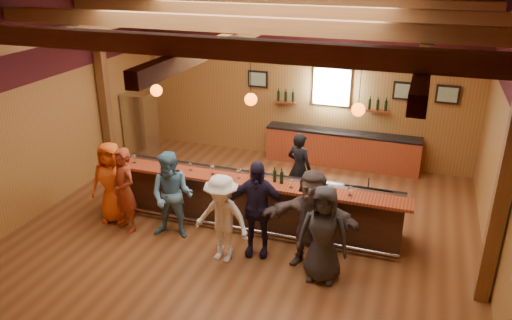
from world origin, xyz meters
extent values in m
plane|color=brown|center=(0.00, 0.00, 0.00)|extent=(9.00, 9.00, 0.00)
cube|color=brown|center=(0.00, 4.00, 2.25)|extent=(9.00, 0.04, 4.50)
cube|color=brown|center=(0.00, -4.00, 2.25)|extent=(9.00, 0.04, 4.50)
cube|color=brown|center=(-4.50, 0.00, 2.25)|extent=(0.04, 8.00, 4.50)
cube|color=brown|center=(4.50, 0.00, 2.25)|extent=(0.04, 8.00, 4.50)
cube|color=#3B1012|center=(0.00, 3.98, 3.65)|extent=(9.00, 0.01, 1.70)
cube|color=#3B1012|center=(-4.48, 0.00, 3.65)|extent=(0.01, 8.00, 1.70)
cube|color=brown|center=(-4.35, 1.50, 2.25)|extent=(0.22, 0.22, 4.50)
cube|color=brown|center=(4.35, -1.00, 2.25)|extent=(0.22, 0.22, 4.50)
cube|color=brown|center=(0.00, -3.00, 4.20)|extent=(8.80, 0.20, 0.25)
cube|color=brown|center=(0.00, -1.00, 4.20)|extent=(8.80, 0.20, 0.25)
cube|color=brown|center=(0.00, 1.00, 4.20)|extent=(8.80, 0.20, 0.25)
cube|color=brown|center=(0.00, 3.00, 4.20)|extent=(8.80, 0.20, 0.25)
cube|color=brown|center=(-3.00, 0.00, 3.95)|extent=(0.18, 7.80, 0.22)
cube|color=brown|center=(0.00, 0.00, 3.95)|extent=(0.18, 7.80, 0.22)
cube|color=brown|center=(3.00, 0.00, 3.95)|extent=(0.18, 7.80, 0.22)
cube|color=black|center=(0.00, 0.00, 0.53)|extent=(6.00, 0.60, 1.05)
cube|color=maroon|center=(0.00, -0.18, 1.08)|extent=(6.30, 0.50, 0.06)
cube|color=black|center=(0.00, 0.38, 0.93)|extent=(6.00, 0.48, 0.05)
cube|color=black|center=(0.00, 0.38, 0.45)|extent=(6.00, 0.48, 0.90)
cube|color=silver|center=(2.00, 0.38, 0.88)|extent=(0.45, 0.40, 0.14)
cube|color=silver|center=(2.50, 0.38, 0.88)|extent=(0.45, 0.40, 0.14)
cylinder|color=silver|center=(0.00, -0.42, 0.15)|extent=(6.00, 0.06, 0.06)
cube|color=maroon|center=(1.20, 3.72, 0.45)|extent=(4.00, 0.50, 0.90)
cube|color=black|center=(1.20, 3.72, 0.93)|extent=(4.00, 0.52, 0.05)
cube|color=silver|center=(0.80, 3.95, 2.05)|extent=(0.95, 0.08, 0.95)
cube|color=white|center=(0.80, 3.90, 2.05)|extent=(0.78, 0.01, 0.78)
cube|color=black|center=(-1.20, 3.94, 2.10)|extent=(0.55, 0.04, 0.45)
cube|color=silver|center=(-1.20, 3.92, 2.10)|extent=(0.45, 0.01, 0.35)
cube|color=black|center=(2.60, 3.94, 2.10)|extent=(0.55, 0.04, 0.45)
cube|color=silver|center=(2.60, 3.92, 2.10)|extent=(0.45, 0.01, 0.35)
cube|color=black|center=(3.60, 3.94, 2.10)|extent=(0.55, 0.04, 0.45)
cube|color=silver|center=(3.60, 3.92, 2.10)|extent=(0.45, 0.01, 0.35)
cube|color=maroon|center=(-0.40, 3.88, 1.55)|extent=(0.60, 0.18, 0.04)
cylinder|color=black|center=(-0.60, 3.88, 1.70)|extent=(0.07, 0.07, 0.26)
cylinder|color=black|center=(-0.40, 3.88, 1.70)|extent=(0.07, 0.07, 0.26)
cylinder|color=black|center=(-0.20, 3.88, 1.70)|extent=(0.07, 0.07, 0.26)
cube|color=maroon|center=(2.00, 3.88, 1.55)|extent=(0.60, 0.18, 0.04)
cylinder|color=black|center=(1.80, 3.88, 1.70)|extent=(0.07, 0.07, 0.26)
cylinder|color=black|center=(2.00, 3.88, 1.70)|extent=(0.07, 0.07, 0.26)
cylinder|color=black|center=(2.20, 3.88, 1.70)|extent=(0.07, 0.07, 0.26)
cylinder|color=black|center=(-2.00, 0.00, 3.33)|extent=(0.01, 0.01, 1.25)
sphere|color=#FF560C|center=(-2.00, 0.00, 2.70)|extent=(0.24, 0.24, 0.24)
cylinder|color=black|center=(0.00, 0.00, 3.33)|extent=(0.01, 0.01, 1.25)
sphere|color=#FF560C|center=(0.00, 0.00, 2.70)|extent=(0.24, 0.24, 0.24)
cylinder|color=black|center=(2.00, 0.00, 3.33)|extent=(0.01, 0.01, 1.25)
sphere|color=#FF560C|center=(2.00, 0.00, 2.70)|extent=(0.24, 0.24, 0.24)
cube|color=silver|center=(-4.10, 2.60, 0.90)|extent=(0.70, 0.70, 1.80)
imported|color=#E25515|center=(-2.80, -0.70, 0.87)|extent=(0.94, 0.71, 1.74)
imported|color=maroon|center=(-2.33, -0.96, 0.88)|extent=(0.76, 0.66, 1.76)
imported|color=#5489A8|center=(-1.31, -0.89, 0.89)|extent=(0.95, 0.78, 1.78)
imported|color=white|center=(-0.08, -1.33, 0.84)|extent=(1.17, 0.79, 1.69)
imported|color=black|center=(0.43, -0.94, 0.94)|extent=(1.16, 0.64, 1.87)
imported|color=#4E423E|center=(1.46, -0.96, 0.93)|extent=(1.73, 0.57, 1.85)
imported|color=#29282B|center=(1.75, -1.31, 0.88)|extent=(0.87, 0.57, 1.75)
imported|color=black|center=(0.64, 1.38, 0.82)|extent=(0.69, 0.56, 1.64)
cylinder|color=brown|center=(0.13, -0.12, 1.23)|extent=(0.22, 0.22, 0.24)
cylinder|color=black|center=(0.51, -0.08, 1.23)|extent=(0.07, 0.07, 0.23)
cylinder|color=black|center=(0.51, -0.08, 1.38)|extent=(0.02, 0.02, 0.08)
cylinder|color=black|center=(0.66, -0.11, 1.23)|extent=(0.07, 0.07, 0.23)
cylinder|color=black|center=(0.66, -0.11, 1.39)|extent=(0.02, 0.02, 0.08)
cylinder|color=silver|center=(-2.58, -0.15, 1.11)|extent=(0.07, 0.07, 0.01)
cylinder|color=silver|center=(-2.58, -0.15, 1.17)|extent=(0.01, 0.01, 0.10)
sphere|color=silver|center=(-2.58, -0.15, 1.26)|extent=(0.08, 0.08, 0.08)
cylinder|color=silver|center=(-1.78, -0.14, 1.11)|extent=(0.07, 0.07, 0.01)
cylinder|color=silver|center=(-1.78, -0.14, 1.17)|extent=(0.01, 0.01, 0.11)
sphere|color=silver|center=(-1.78, -0.14, 1.26)|extent=(0.09, 0.09, 0.09)
cylinder|color=silver|center=(-1.28, -0.12, 1.11)|extent=(0.06, 0.06, 0.01)
cylinder|color=silver|center=(-1.28, -0.12, 1.16)|extent=(0.01, 0.01, 0.09)
sphere|color=silver|center=(-1.28, -0.12, 1.24)|extent=(0.07, 0.07, 0.07)
cylinder|color=silver|center=(-0.78, -0.15, 1.11)|extent=(0.08, 0.08, 0.01)
cylinder|color=silver|center=(-0.78, -0.15, 1.17)|extent=(0.01, 0.01, 0.11)
sphere|color=silver|center=(-0.78, -0.15, 1.27)|extent=(0.09, 0.09, 0.09)
cylinder|color=silver|center=(-0.21, -0.15, 1.11)|extent=(0.07, 0.07, 0.01)
cylinder|color=silver|center=(-0.21, -0.15, 1.17)|extent=(0.01, 0.01, 0.10)
sphere|color=silver|center=(-0.21, -0.15, 1.26)|extent=(0.08, 0.08, 0.08)
cylinder|color=silver|center=(0.89, -0.23, 1.11)|extent=(0.07, 0.07, 0.01)
cylinder|color=silver|center=(0.89, -0.23, 1.17)|extent=(0.01, 0.01, 0.10)
sphere|color=silver|center=(0.89, -0.23, 1.25)|extent=(0.08, 0.08, 0.08)
cylinder|color=silver|center=(1.29, -0.08, 1.11)|extent=(0.07, 0.07, 0.01)
cylinder|color=silver|center=(1.29, -0.08, 1.17)|extent=(0.01, 0.01, 0.10)
sphere|color=silver|center=(1.29, -0.08, 1.24)|extent=(0.08, 0.08, 0.08)
cylinder|color=silver|center=(2.00, -0.19, 1.11)|extent=(0.07, 0.07, 0.01)
cylinder|color=silver|center=(2.00, -0.19, 1.17)|extent=(0.01, 0.01, 0.11)
sphere|color=silver|center=(2.00, -0.19, 1.26)|extent=(0.09, 0.09, 0.09)
camera|label=1|loc=(3.04, -8.52, 5.26)|focal=35.00mm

